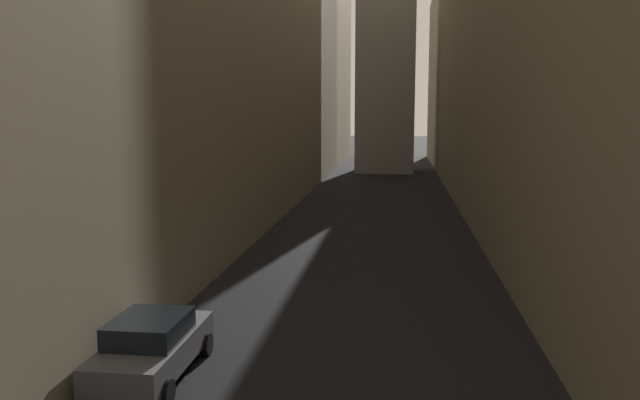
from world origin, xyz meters
name	(u,v)px	position (x,y,z in m)	size (l,w,h in m)	color
ground_plane	(372,221)	(0.00, 48.00, 0.00)	(264.00, 264.00, 0.00)	black
building_block_left	(168,5)	(-12.87, 50.00, 12.98)	(14.74, 108.00, 25.96)	gray
building_block_right	(602,41)	(13.06, 50.00, 10.45)	(15.12, 108.00, 20.91)	gray
parked_car_left_far	(152,346)	(-4.40, 24.73, 0.79)	(2.01, 4.38, 1.55)	#4C4C51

